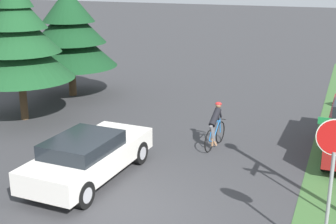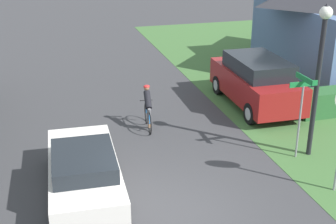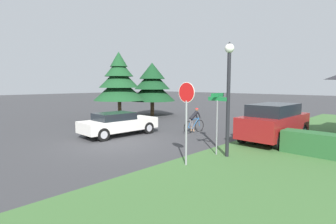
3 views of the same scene
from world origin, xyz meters
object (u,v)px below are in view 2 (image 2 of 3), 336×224
Objects in this scene: parked_suv_right at (256,81)px; street_name_sign at (302,102)px; street_lamp at (320,61)px; cyclist at (148,109)px; sedan_left_lane at (84,171)px.

parked_suv_right is 1.86× the size of street_name_sign.
street_lamp reaches higher than street_name_sign.
cyclist is at bearing 142.48° from street_lamp.
cyclist is 0.36× the size of parked_suv_right.
cyclist reaches higher than sedan_left_lane.
street_lamp is 1.78× the size of street_name_sign.
sedan_left_lane is 2.64× the size of cyclist.
street_name_sign reaches higher than sedan_left_lane.
street_name_sign is (-0.47, -0.05, -1.19)m from street_lamp.
parked_suv_right is at bearing -54.24° from sedan_left_lane.
street_name_sign is (3.83, -3.36, 1.09)m from cyclist.
street_lamp reaches higher than parked_suv_right.
cyclist is 0.37× the size of street_lamp.
cyclist is 5.89m from street_lamp.
street_name_sign reaches higher than parked_suv_right.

